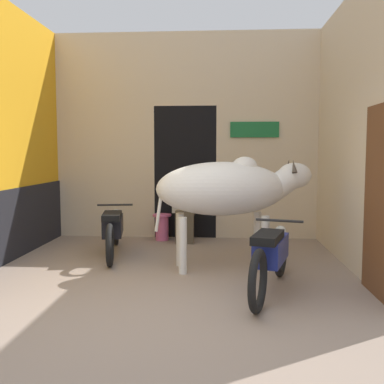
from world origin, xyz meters
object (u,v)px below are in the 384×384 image
cow (228,189)px  shopkeeper_seated (185,205)px  motorcycle_far (113,228)px  plastic_stool (162,226)px  motorcycle_near (271,255)px

cow → shopkeeper_seated: cow is taller
motorcycle_far → plastic_stool: motorcycle_far is taller
motorcycle_far → plastic_stool: (0.60, 1.21, -0.16)m
shopkeeper_seated → plastic_stool: shopkeeper_seated is taller
shopkeeper_seated → plastic_stool: 0.61m
cow → motorcycle_far: (-1.74, 0.69, -0.67)m
motorcycle_far → shopkeeper_seated: size_ratio=1.63×
cow → shopkeeper_seated: bearing=112.5°
plastic_stool → cow: bearing=-58.8°
motorcycle_near → motorcycle_far: (-2.22, 1.72, -0.02)m
cow → plastic_stool: size_ratio=4.63×
cow → motorcycle_near: cow is taller
shopkeeper_seated → plastic_stool: bearing=159.6°
cow → plastic_stool: bearing=121.2°
motorcycle_near → plastic_stool: (-1.62, 2.92, -0.18)m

